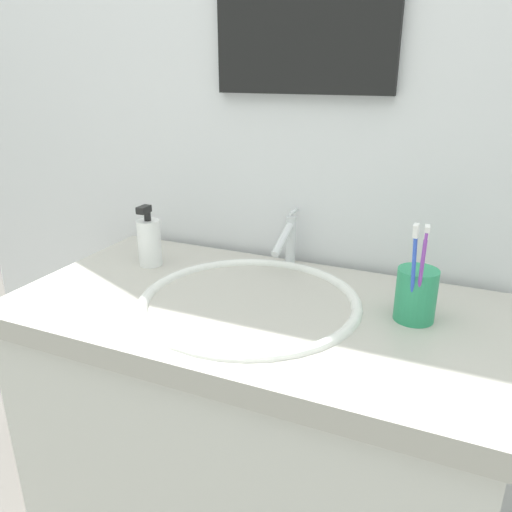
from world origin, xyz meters
The scene contains 8 objects.
tiled_wall_back centered at (0.00, 0.30, 1.20)m, with size 2.19×0.04×2.40m, color silver.
vanity_counter centered at (0.00, 0.00, 0.41)m, with size 0.99×0.53×0.82m.
sink_basin centered at (-0.01, 0.00, 0.78)m, with size 0.46×0.46×0.12m.
faucet centered at (-0.01, 0.22, 0.89)m, with size 0.02×0.15×0.13m.
toothbrush_cup centered at (0.31, 0.06, 0.87)m, with size 0.08×0.08×0.10m, color #2D9966.
toothbrush_blue centered at (0.30, 0.02, 0.94)m, with size 0.01×0.05×0.20m.
toothbrush_purple centered at (0.32, 0.02, 0.94)m, with size 0.01×0.06×0.20m.
soap_dispenser centered at (-0.31, 0.09, 0.88)m, with size 0.05×0.06×0.15m.
Camera 1 is at (0.38, -0.85, 1.27)m, focal length 35.36 mm.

